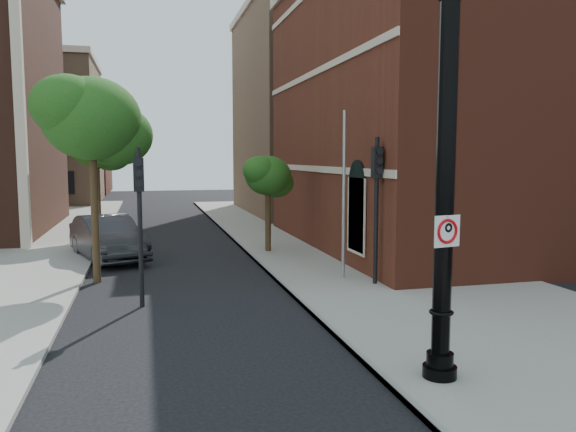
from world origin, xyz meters
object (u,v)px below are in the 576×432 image
object	(u,v)px
no_parking_sign	(447,231)
traffic_signal_left	(139,200)
traffic_signal_right	(377,187)
parked_car	(108,238)
lamppost	(445,198)

from	to	relation	value
no_parking_sign	traffic_signal_left	bearing A→B (deg)	115.15
no_parking_sign	traffic_signal_right	distance (m)	7.56
no_parking_sign	traffic_signal_left	distance (m)	8.47
no_parking_sign	parked_car	size ratio (longest dim) A/B	0.10
parked_car	traffic_signal_right	size ratio (longest dim) A/B	1.14
traffic_signal_left	no_parking_sign	bearing A→B (deg)	-50.97
parked_car	traffic_signal_left	xyz separation A→B (m)	(1.33, -7.53, 2.00)
no_parking_sign	traffic_signal_left	world-z (taller)	traffic_signal_left
no_parking_sign	traffic_signal_right	bearing A→B (deg)	63.99
no_parking_sign	traffic_signal_left	size ratio (longest dim) A/B	0.13
traffic_signal_left	traffic_signal_right	bearing A→B (deg)	6.63
traffic_signal_left	traffic_signal_right	world-z (taller)	traffic_signal_right
traffic_signal_left	lamppost	bearing A→B (deg)	-50.04
traffic_signal_right	parked_car	bearing A→B (deg)	142.69
lamppost	parked_car	distance (m)	15.71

